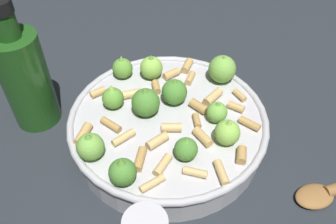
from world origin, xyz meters
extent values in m
plane|color=#23282D|center=(0.00, 0.00, 0.00)|extent=(2.40, 2.40, 0.00)
cylinder|color=#B7B7BC|center=(0.00, 0.00, 0.02)|extent=(0.27, 0.27, 0.05)
torus|color=#B7B7BC|center=(0.00, 0.00, 0.05)|extent=(0.28, 0.28, 0.01)
sphere|color=#609E38|center=(0.00, 0.08, 0.06)|extent=(0.03, 0.03, 0.03)
cone|color=#8CC64C|center=(0.00, 0.08, 0.08)|extent=(0.02, 0.02, 0.02)
sphere|color=#609E38|center=(0.07, 0.09, 0.06)|extent=(0.03, 0.03, 0.03)
cone|color=#75B247|center=(0.07, 0.09, 0.08)|extent=(0.01, 0.01, 0.01)
sphere|color=#8CC64C|center=(0.08, 0.05, 0.06)|extent=(0.04, 0.04, 0.04)
cone|color=#609E38|center=(0.08, 0.05, 0.08)|extent=(0.02, 0.02, 0.01)
sphere|color=#75B247|center=(0.01, -0.07, 0.06)|extent=(0.03, 0.03, 0.03)
cone|color=#609E38|center=(0.01, -0.07, 0.07)|extent=(0.02, 0.02, 0.01)
sphere|color=#75B247|center=(0.10, -0.06, 0.07)|extent=(0.04, 0.04, 0.04)
cone|color=#609E38|center=(0.10, -0.06, 0.09)|extent=(0.02, 0.02, 0.01)
sphere|color=#4C8933|center=(-0.12, 0.02, 0.06)|extent=(0.03, 0.03, 0.03)
cone|color=#609E38|center=(-0.12, 0.02, 0.08)|extent=(0.02, 0.02, 0.01)
sphere|color=#8CC64C|center=(-0.02, -0.09, 0.06)|extent=(0.03, 0.03, 0.03)
cone|color=#8CC64C|center=(-0.02, -0.09, 0.08)|extent=(0.01, 0.01, 0.01)
sphere|color=#4C8933|center=(0.03, 0.00, 0.07)|extent=(0.04, 0.04, 0.04)
cone|color=#609E38|center=(0.03, 0.00, 0.08)|extent=(0.01, 0.01, 0.01)
sphere|color=#4C8933|center=(-0.06, -0.04, 0.06)|extent=(0.03, 0.03, 0.03)
cone|color=#75B247|center=(-0.06, -0.04, 0.08)|extent=(0.01, 0.01, 0.01)
sphere|color=#75B247|center=(-0.09, 0.07, 0.06)|extent=(0.03, 0.03, 0.03)
cone|color=#609E38|center=(-0.09, 0.07, 0.08)|extent=(0.02, 0.02, 0.01)
sphere|color=#4C8933|center=(0.00, 0.03, 0.07)|extent=(0.04, 0.04, 0.04)
cone|color=#609E38|center=(0.00, 0.03, 0.09)|extent=(0.02, 0.02, 0.02)
cylinder|color=tan|center=(-0.04, 0.07, 0.05)|extent=(0.02, 0.03, 0.01)
cylinder|color=tan|center=(-0.08, -0.02, 0.05)|extent=(0.03, 0.02, 0.01)
cylinder|color=tan|center=(-0.02, -0.01, 0.05)|extent=(0.02, 0.03, 0.01)
cylinder|color=tan|center=(0.02, 0.11, 0.05)|extent=(0.03, 0.02, 0.01)
cylinder|color=tan|center=(-0.06, 0.04, 0.05)|extent=(0.03, 0.03, 0.01)
cylinder|color=tan|center=(0.11, 0.00, 0.05)|extent=(0.03, 0.02, 0.01)
cylinder|color=tan|center=(0.01, -0.11, 0.05)|extent=(0.02, 0.03, 0.01)
cylinder|color=tan|center=(0.03, 0.06, 0.05)|extent=(0.03, 0.03, 0.01)
cylinder|color=tan|center=(0.05, 0.03, 0.05)|extent=(0.03, 0.02, 0.01)
cylinder|color=tan|center=(-0.08, 0.01, 0.05)|extent=(0.03, 0.01, 0.01)
cylinder|color=tan|center=(0.04, -0.09, 0.05)|extent=(0.02, 0.03, 0.01)
cylinder|color=tan|center=(-0.03, -0.06, 0.05)|extent=(0.03, 0.03, 0.01)
cylinder|color=tan|center=(0.03, -0.04, 0.05)|extent=(0.02, 0.03, 0.01)
cylinder|color=tan|center=(-0.08, -0.09, 0.05)|extent=(0.03, 0.03, 0.01)
cylinder|color=tan|center=(0.09, -0.01, 0.05)|extent=(0.03, 0.01, 0.01)
cylinder|color=tan|center=(-0.05, 0.00, 0.05)|extent=(0.03, 0.03, 0.01)
cylinder|color=tan|center=(-0.08, -0.06, 0.05)|extent=(0.01, 0.03, 0.01)
cylinder|color=tan|center=(-0.07, 0.10, 0.05)|extent=(0.03, 0.01, 0.01)
cylinder|color=tan|center=(0.00, -0.04, 0.05)|extent=(0.02, 0.02, 0.01)
cylinder|color=tan|center=(0.05, -0.05, 0.05)|extent=(0.04, 0.03, 0.01)
cylinder|color=tan|center=(0.07, -0.09, 0.05)|extent=(0.02, 0.02, 0.01)
cylinder|color=tan|center=(-0.11, -0.01, 0.05)|extent=(0.03, 0.03, 0.01)
cylinder|color=tan|center=(-0.04, -0.11, 0.05)|extent=(0.02, 0.01, 0.01)
cylinder|color=tan|center=(0.09, 0.02, 0.05)|extent=(0.03, 0.03, 0.01)
cylinder|color=#1E4C19|center=(-0.01, 0.21, 0.07)|extent=(0.07, 0.07, 0.15)
cylinder|color=#1E4C19|center=(-0.01, 0.21, 0.17)|extent=(0.03, 0.03, 0.04)
ellipsoid|color=olive|center=(-0.05, -0.21, 0.01)|extent=(0.06, 0.06, 0.01)
camera|label=1|loc=(-0.33, -0.09, 0.40)|focal=37.08mm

